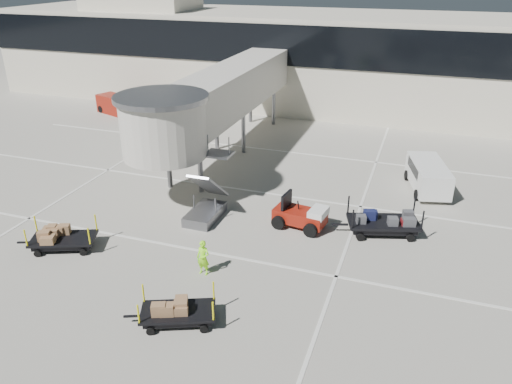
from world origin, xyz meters
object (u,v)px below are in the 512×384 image
Objects in this scene: box_cart_near at (178,312)px; minivan at (428,174)px; box_cart_far at (62,239)px; ground_worker at (203,258)px; baggage_tug at (301,216)px; suitcase_cart at (385,223)px; belt_loader at (118,105)px.

minivan is at bearing 39.44° from box_cart_near.
box_cart_far is (-7.40, 2.91, 0.08)m from box_cart_near.
box_cart_near is 3.25m from ground_worker.
minivan is (5.74, 6.84, 0.35)m from baggage_tug.
baggage_tug is at bearing -144.57° from minivan.
minivan is (1.74, 6.17, 0.40)m from suitcase_cart.
baggage_tug is 11.34m from box_cart_far.
belt_loader reaches higher than ground_worker.
box_cart_near is 17.45m from minivan.
box_cart_far is 2.27× the size of ground_worker.
box_cart_far is at bearing -172.67° from suitcase_cart.
minivan reaches higher than ground_worker.
suitcase_cart is (3.99, 0.67, -0.05)m from baggage_tug.
baggage_tug reaches higher than minivan.
box_cart_near is at bearing -97.49° from baggage_tug.
ground_worker is 0.35× the size of belt_loader.
belt_loader is at bearing 148.47° from minivan.
belt_loader reaches higher than suitcase_cart.
baggage_tug reaches higher than ground_worker.
belt_loader reaches higher than minivan.
baggage_tug is 4.05m from suitcase_cart.
minivan is 1.02× the size of belt_loader.
belt_loader is (-10.41, 20.42, 0.22)m from box_cart_far.
suitcase_cart is 9.14m from ground_worker.
belt_loader reaches higher than box_cart_near.
ground_worker is (-0.44, 3.21, 0.31)m from box_cart_near.
box_cart_near is at bearing -43.77° from box_cart_far.
box_cart_far is at bearing -141.75° from baggage_tug.
belt_loader is (-24.23, 14.08, 0.20)m from suitcase_cart.
box_cart_near is 0.94× the size of box_cart_far.
ground_worker is at bearing 75.17° from box_cart_near.
minivan is at bearing 56.91° from suitcase_cart.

